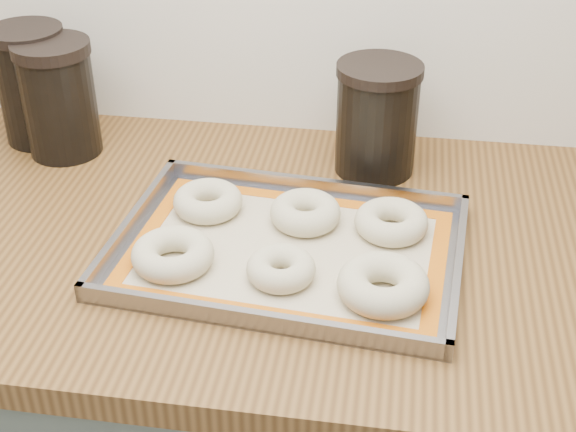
% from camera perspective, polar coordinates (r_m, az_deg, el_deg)
% --- Properties ---
extents(countertop, '(3.06, 0.68, 0.04)m').
position_cam_1_polar(countertop, '(1.17, -8.25, -1.29)').
color(countertop, brown).
rests_on(countertop, cabinet).
extents(baking_tray, '(0.49, 0.37, 0.03)m').
position_cam_1_polar(baking_tray, '(1.08, -0.00, -2.37)').
color(baking_tray, gray).
rests_on(baking_tray, countertop).
extents(baking_mat, '(0.44, 0.32, 0.00)m').
position_cam_1_polar(baking_mat, '(1.08, 0.00, -2.45)').
color(baking_mat, '#C6B793').
rests_on(baking_mat, baking_tray).
extents(bagel_front_left, '(0.13, 0.13, 0.04)m').
position_cam_1_polar(bagel_front_left, '(1.05, -8.20, -2.72)').
color(bagel_front_left, beige).
rests_on(bagel_front_left, baking_mat).
extents(bagel_front_mid, '(0.10, 0.10, 0.03)m').
position_cam_1_polar(bagel_front_mid, '(1.02, -0.50, -3.76)').
color(bagel_front_mid, beige).
rests_on(bagel_front_mid, baking_mat).
extents(bagel_front_right, '(0.12, 0.12, 0.04)m').
position_cam_1_polar(bagel_front_right, '(1.00, 6.78, -4.88)').
color(bagel_front_right, beige).
rests_on(bagel_front_right, baking_mat).
extents(bagel_back_left, '(0.11, 0.11, 0.03)m').
position_cam_1_polar(bagel_back_left, '(1.16, -5.72, 1.06)').
color(bagel_back_left, beige).
rests_on(bagel_back_left, baking_mat).
extents(bagel_back_mid, '(0.12, 0.12, 0.04)m').
position_cam_1_polar(bagel_back_mid, '(1.13, 1.24, 0.26)').
color(bagel_back_mid, beige).
rests_on(bagel_back_mid, baking_mat).
extents(bagel_back_right, '(0.13, 0.13, 0.03)m').
position_cam_1_polar(bagel_back_right, '(1.12, 7.36, -0.41)').
color(bagel_back_right, beige).
rests_on(bagel_back_right, baking_mat).
extents(canister_left, '(0.12, 0.12, 0.19)m').
position_cam_1_polar(canister_left, '(1.40, -17.64, 8.91)').
color(canister_left, black).
rests_on(canister_left, countertop).
extents(canister_mid, '(0.12, 0.12, 0.19)m').
position_cam_1_polar(canister_mid, '(1.34, -15.99, 8.07)').
color(canister_mid, black).
rests_on(canister_mid, countertop).
extents(canister_right, '(0.13, 0.13, 0.18)m').
position_cam_1_polar(canister_right, '(1.25, 6.34, 6.92)').
color(canister_right, black).
rests_on(canister_right, countertop).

